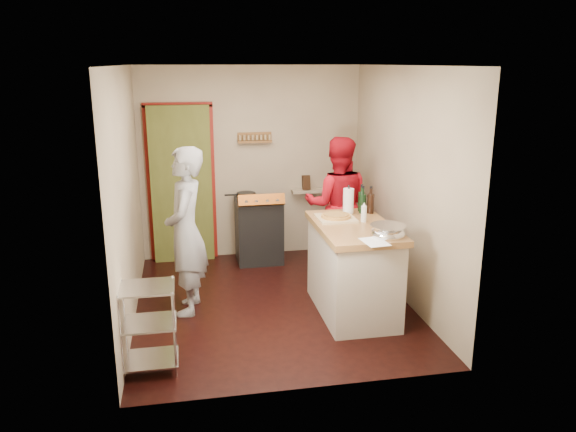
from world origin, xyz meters
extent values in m
plane|color=black|center=(0.00, 0.00, 0.00)|extent=(3.50, 3.50, 0.00)
cube|color=tan|center=(0.00, 1.75, 1.30)|extent=(3.00, 0.04, 2.60)
cube|color=#565B23|center=(-0.95, 1.80, 1.05)|extent=(0.80, 0.40, 2.10)
cube|color=maroon|center=(-1.37, 1.73, 1.05)|extent=(0.06, 0.06, 2.10)
cube|color=maroon|center=(-0.53, 1.73, 1.05)|extent=(0.06, 0.06, 2.10)
cube|color=maroon|center=(-0.95, 1.73, 2.10)|extent=(0.90, 0.06, 0.06)
cube|color=brown|center=(0.05, 1.70, 1.60)|extent=(0.46, 0.09, 0.03)
cube|color=brown|center=(0.05, 1.74, 1.66)|extent=(0.46, 0.02, 0.12)
cube|color=olive|center=(0.05, 1.70, 1.66)|extent=(0.42, 0.04, 0.07)
cube|color=tan|center=(0.95, 1.65, 0.90)|extent=(0.80, 0.18, 0.04)
cube|color=black|center=(0.75, 1.65, 1.02)|extent=(0.10, 0.14, 0.22)
cube|color=tan|center=(-1.50, 0.00, 1.30)|extent=(0.04, 3.50, 2.60)
cube|color=tan|center=(1.50, 0.00, 1.30)|extent=(0.04, 3.50, 2.60)
cube|color=white|center=(0.00, 0.00, 2.61)|extent=(3.00, 3.50, 0.02)
cube|color=black|center=(0.05, 1.43, 0.40)|extent=(0.60, 0.55, 0.80)
cube|color=black|center=(0.05, 1.43, 0.83)|extent=(0.60, 0.55, 0.06)
cube|color=brown|center=(0.05, 1.15, 0.92)|extent=(0.60, 0.15, 0.17)
cylinder|color=black|center=(-0.10, 1.56, 0.91)|extent=(0.26, 0.26, 0.05)
cylinder|color=silver|center=(-1.50, -1.38, 0.40)|extent=(0.02, 0.02, 0.80)
cylinder|color=silver|center=(-1.06, -1.38, 0.40)|extent=(0.02, 0.02, 0.80)
cylinder|color=silver|center=(-1.50, -1.02, 0.40)|extent=(0.02, 0.02, 0.80)
cylinder|color=silver|center=(-1.06, -1.02, 0.40)|extent=(0.02, 0.02, 0.80)
cube|color=silver|center=(-1.28, -1.20, 0.10)|extent=(0.48, 0.40, 0.02)
cube|color=silver|center=(-1.28, -1.20, 0.45)|extent=(0.48, 0.40, 0.02)
cube|color=silver|center=(-1.28, -1.20, 0.78)|extent=(0.48, 0.40, 0.02)
cube|color=#B5AB9A|center=(0.82, -0.38, 0.46)|extent=(0.71, 1.25, 0.92)
cube|color=olive|center=(0.82, -0.38, 0.96)|extent=(0.77, 1.31, 0.06)
cube|color=tan|center=(0.68, -0.15, 1.00)|extent=(0.40, 0.40, 0.02)
cylinder|color=#BA8A3A|center=(0.68, -0.15, 1.03)|extent=(0.32, 0.32, 0.02)
ellipsoid|color=silver|center=(1.02, -0.82, 1.04)|extent=(0.35, 0.35, 0.11)
cylinder|color=white|center=(0.89, 0.09, 1.13)|extent=(0.12, 0.12, 0.28)
cylinder|color=silver|center=(0.95, -0.28, 1.07)|extent=(0.06, 0.06, 0.17)
cube|color=white|center=(0.83, -0.98, 0.99)|extent=(0.24, 0.32, 0.00)
cylinder|color=black|center=(1.06, 0.14, 1.14)|extent=(0.08, 0.08, 0.31)
cylinder|color=black|center=(1.13, 0.03, 1.14)|extent=(0.08, 0.08, 0.31)
cylinder|color=black|center=(1.04, 0.06, 1.14)|extent=(0.08, 0.08, 0.31)
imported|color=#B5B5BA|center=(-0.92, -0.01, 0.90)|extent=(0.52, 0.71, 1.80)
imported|color=#B50C19|center=(1.00, 0.93, 0.87)|extent=(0.98, 0.85, 1.74)
camera|label=1|loc=(-0.92, -5.79, 2.63)|focal=35.00mm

